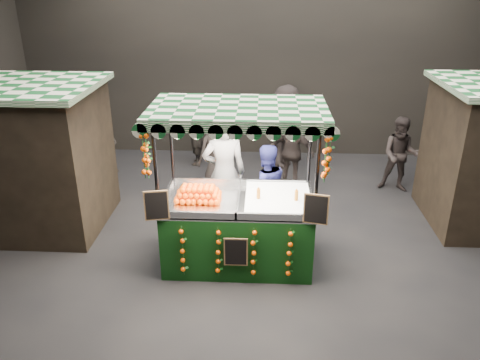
{
  "coord_description": "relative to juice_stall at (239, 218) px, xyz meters",
  "views": [
    {
      "loc": [
        -0.1,
        -6.67,
        4.3
      ],
      "look_at": [
        -0.47,
        0.33,
        1.24
      ],
      "focal_mm": 35.83,
      "sensor_mm": 36.0,
      "label": 1
    }
  ],
  "objects": [
    {
      "name": "ground",
      "position": [
        0.46,
        0.12,
        -0.79
      ],
      "size": [
        12.0,
        12.0,
        0.0
      ],
      "primitive_type": "plane",
      "color": "black",
      "rests_on": "ground"
    },
    {
      "name": "market_hall",
      "position": [
        0.46,
        0.12,
        2.59
      ],
      "size": [
        12.1,
        10.1,
        5.05
      ],
      "color": "black",
      "rests_on": "ground"
    },
    {
      "name": "neighbour_stall_left",
      "position": [
        -3.94,
        1.12,
        0.51
      ],
      "size": [
        3.0,
        2.2,
        2.6
      ],
      "color": "black",
      "rests_on": "ground"
    },
    {
      "name": "juice_stall",
      "position": [
        0.0,
        0.0,
        0.0
      ],
      "size": [
        2.64,
        1.55,
        2.55
      ],
      "color": "black",
      "rests_on": "ground"
    },
    {
      "name": "vendor_grey",
      "position": [
        -0.32,
        1.18,
        0.25
      ],
      "size": [
        0.83,
        0.62,
        2.09
      ],
      "rotation": [
        0.0,
        0.0,
        3.3
      ],
      "color": "gray",
      "rests_on": "ground"
    },
    {
      "name": "vendor_blue",
      "position": [
        0.41,
        1.02,
        0.03
      ],
      "size": [
        0.95,
        0.83,
        1.64
      ],
      "rotation": [
        0.0,
        0.0,
        3.44
      ],
      "color": "navy",
      "rests_on": "ground"
    },
    {
      "name": "shopper_0",
      "position": [
        -2.86,
        2.24,
        0.13
      ],
      "size": [
        0.7,
        0.48,
        1.85
      ],
      "rotation": [
        0.0,
        0.0,
        -0.06
      ],
      "color": "black",
      "rests_on": "ground"
    },
    {
      "name": "shopper_1",
      "position": [
        3.21,
        2.94,
        0.01
      ],
      "size": [
        0.91,
        0.79,
        1.6
      ],
      "rotation": [
        0.0,
        0.0,
        -0.26
      ],
      "color": "#2D2625",
      "rests_on": "ground"
    },
    {
      "name": "shopper_2",
      "position": [
        0.98,
        2.97,
        0.02
      ],
      "size": [
        1.03,
        0.75,
        1.62
      ],
      "rotation": [
        0.0,
        0.0,
        2.72
      ],
      "color": "#2C2524",
      "rests_on": "ground"
    },
    {
      "name": "shopper_3",
      "position": [
        0.86,
        4.21,
        0.18
      ],
      "size": [
        1.3,
        1.45,
        1.95
      ],
      "rotation": [
        0.0,
        0.0,
        0.98
      ],
      "color": "black",
      "rests_on": "ground"
    },
    {
      "name": "shopper_4",
      "position": [
        -0.64,
        2.92,
        0.03
      ],
      "size": [
        0.95,
        0.9,
        1.64
      ],
      "rotation": [
        0.0,
        0.0,
        3.79
      ],
      "color": "#2D2725",
      "rests_on": "ground"
    },
    {
      "name": "shopper_5",
      "position": [
        4.18,
        2.99,
        0.03
      ],
      "size": [
        0.75,
        1.6,
        1.66
      ],
      "rotation": [
        0.0,
        0.0,
        1.75
      ],
      "color": "black",
      "rests_on": "ground"
    },
    {
      "name": "shopper_6",
      "position": [
        -1.24,
        4.24,
        0.01
      ],
      "size": [
        0.39,
        0.59,
        1.61
      ],
      "rotation": [
        0.0,
        0.0,
        -1.57
      ],
      "color": "black",
      "rests_on": "ground"
    }
  ]
}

